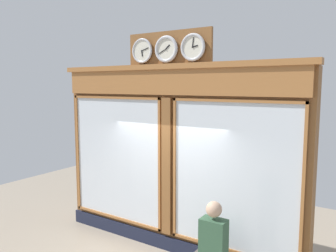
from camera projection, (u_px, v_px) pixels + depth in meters
shop_facade at (172, 157)px, 6.57m from camera, size 5.32×0.42×4.24m
planter_shrub at (211, 245)px, 5.51m from camera, size 0.35×0.35×0.35m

